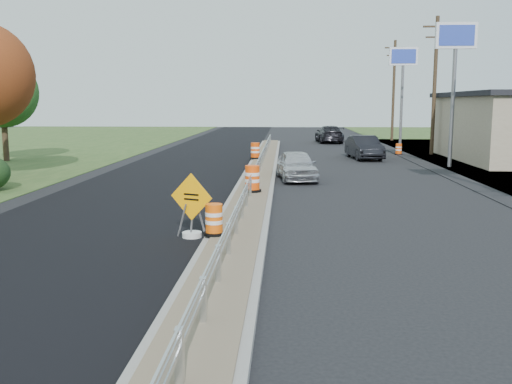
{
  "coord_description": "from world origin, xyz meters",
  "views": [
    {
      "loc": [
        1.24,
        -16.38,
        3.57
      ],
      "look_at": [
        0.44,
        -0.58,
        1.1
      ],
      "focal_mm": 40.0,
      "sensor_mm": 36.0,
      "label": 1
    }
  ],
  "objects_px": {
    "caution_sign": "(192,221)",
    "barrel_median_mid": "(252,179)",
    "barrel_median_near": "(214,220)",
    "car_dark_far": "(329,134)",
    "barrel_shoulder_mid": "(399,149)",
    "car_dark_mid": "(364,147)",
    "car_silver": "(297,165)",
    "barrel_median_far": "(255,151)"
  },
  "relations": [
    {
      "from": "caution_sign",
      "to": "car_dark_far",
      "type": "xyz_separation_m",
      "value": [
        6.51,
        37.55,
        0.33
      ]
    },
    {
      "from": "caution_sign",
      "to": "barrel_median_mid",
      "type": "height_order",
      "value": "caution_sign"
    },
    {
      "from": "car_dark_mid",
      "to": "car_dark_far",
      "type": "distance_m",
      "value": 15.41
    },
    {
      "from": "caution_sign",
      "to": "car_dark_mid",
      "type": "xyz_separation_m",
      "value": [
        7.58,
        22.18,
        0.31
      ]
    },
    {
      "from": "barrel_shoulder_mid",
      "to": "car_dark_mid",
      "type": "relative_size",
      "value": 0.17
    },
    {
      "from": "barrel_median_near",
      "to": "car_dark_far",
      "type": "distance_m",
      "value": 38.62
    },
    {
      "from": "barrel_median_near",
      "to": "barrel_shoulder_mid",
      "type": "bearing_deg",
      "value": 69.5
    },
    {
      "from": "caution_sign",
      "to": "barrel_shoulder_mid",
      "type": "height_order",
      "value": "caution_sign"
    },
    {
      "from": "barrel_shoulder_mid",
      "to": "car_silver",
      "type": "height_order",
      "value": "car_silver"
    },
    {
      "from": "car_dark_far",
      "to": "barrel_shoulder_mid",
      "type": "bearing_deg",
      "value": 104.68
    },
    {
      "from": "barrel_shoulder_mid",
      "to": "car_silver",
      "type": "relative_size",
      "value": 0.19
    },
    {
      "from": "car_silver",
      "to": "car_dark_far",
      "type": "xyz_separation_m",
      "value": [
        3.48,
        25.75,
        0.08
      ]
    },
    {
      "from": "caution_sign",
      "to": "barrel_median_mid",
      "type": "relative_size",
      "value": 1.73
    },
    {
      "from": "barrel_median_far",
      "to": "car_dark_mid",
      "type": "height_order",
      "value": "car_dark_mid"
    },
    {
      "from": "caution_sign",
      "to": "barrel_median_far",
      "type": "bearing_deg",
      "value": 110.96
    },
    {
      "from": "barrel_median_near",
      "to": "barrel_median_far",
      "type": "height_order",
      "value": "barrel_median_far"
    },
    {
      "from": "car_dark_mid",
      "to": "barrel_median_far",
      "type": "bearing_deg",
      "value": -166.99
    },
    {
      "from": "barrel_median_near",
      "to": "barrel_shoulder_mid",
      "type": "height_order",
      "value": "barrel_median_near"
    },
    {
      "from": "car_silver",
      "to": "barrel_median_mid",
      "type": "bearing_deg",
      "value": -115.98
    },
    {
      "from": "barrel_median_near",
      "to": "barrel_median_far",
      "type": "distance_m",
      "value": 20.3
    },
    {
      "from": "caution_sign",
      "to": "car_silver",
      "type": "relative_size",
      "value": 0.43
    },
    {
      "from": "car_dark_far",
      "to": "car_silver",
      "type": "bearing_deg",
      "value": 79.04
    },
    {
      "from": "barrel_shoulder_mid",
      "to": "car_silver",
      "type": "distance_m",
      "value": 15.53
    },
    {
      "from": "car_silver",
      "to": "car_dark_far",
      "type": "height_order",
      "value": "car_dark_far"
    },
    {
      "from": "barrel_median_near",
      "to": "barrel_shoulder_mid",
      "type": "xyz_separation_m",
      "value": [
        9.75,
        26.08,
        -0.24
      ]
    },
    {
      "from": "car_silver",
      "to": "barrel_median_near",
      "type": "bearing_deg",
      "value": -107.76
    },
    {
      "from": "barrel_shoulder_mid",
      "to": "car_dark_mid",
      "type": "bearing_deg",
      "value": -131.01
    },
    {
      "from": "barrel_shoulder_mid",
      "to": "barrel_median_near",
      "type": "bearing_deg",
      "value": -110.5
    },
    {
      "from": "barrel_shoulder_mid",
      "to": "barrel_median_far",
      "type": "bearing_deg",
      "value": -149.36
    },
    {
      "from": "car_dark_mid",
      "to": "barrel_median_near",
      "type": "bearing_deg",
      "value": -113.73
    },
    {
      "from": "caution_sign",
      "to": "car_silver",
      "type": "height_order",
      "value": "caution_sign"
    },
    {
      "from": "caution_sign",
      "to": "car_dark_mid",
      "type": "height_order",
      "value": "caution_sign"
    },
    {
      "from": "barrel_median_near",
      "to": "car_dark_mid",
      "type": "distance_m",
      "value": 23.82
    },
    {
      "from": "caution_sign",
      "to": "barrel_median_near",
      "type": "height_order",
      "value": "caution_sign"
    },
    {
      "from": "barrel_median_far",
      "to": "car_dark_mid",
      "type": "distance_m",
      "value": 7.34
    },
    {
      "from": "caution_sign",
      "to": "car_dark_mid",
      "type": "bearing_deg",
      "value": 94.07
    },
    {
      "from": "barrel_median_near",
      "to": "car_silver",
      "type": "height_order",
      "value": "car_silver"
    },
    {
      "from": "barrel_median_far",
      "to": "barrel_shoulder_mid",
      "type": "relative_size",
      "value": 1.25
    },
    {
      "from": "barrel_median_far",
      "to": "car_dark_far",
      "type": "height_order",
      "value": "car_dark_far"
    },
    {
      "from": "caution_sign",
      "to": "barrel_median_far",
      "type": "relative_size",
      "value": 1.79
    },
    {
      "from": "caution_sign",
      "to": "car_silver",
      "type": "bearing_deg",
      "value": 98.54
    },
    {
      "from": "barrel_median_near",
      "to": "car_silver",
      "type": "relative_size",
      "value": 0.2
    }
  ]
}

